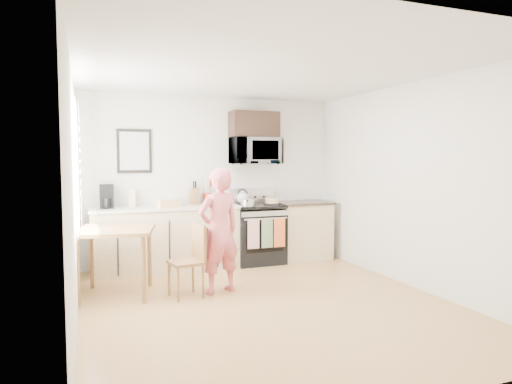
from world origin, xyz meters
name	(u,v)px	position (x,y,z in m)	size (l,w,h in m)	color
floor	(267,304)	(0.00, 0.00, 0.00)	(4.60, 4.60, 0.00)	#A37D3F
back_wall	(213,180)	(0.00, 2.30, 1.30)	(4.00, 0.04, 2.60)	silver
front_wall	(403,211)	(0.00, -2.30, 1.30)	(4.00, 0.04, 2.60)	silver
left_wall	(73,194)	(-2.00, 0.00, 1.30)	(0.04, 4.60, 2.60)	silver
right_wall	(414,185)	(2.00, 0.00, 1.30)	(0.04, 4.60, 2.60)	silver
ceiling	(268,70)	(0.00, 0.00, 2.60)	(4.00, 4.60, 0.04)	silver
window	(78,166)	(-1.96, 0.80, 1.55)	(0.06, 1.40, 1.50)	silver
cabinet_left	(166,240)	(-0.80, 2.00, 0.45)	(2.10, 0.60, 0.90)	tan
countertop_left	(166,208)	(-0.80, 2.00, 0.92)	(2.14, 0.64, 0.04)	beige
cabinet_right	(302,231)	(1.43, 2.00, 0.45)	(0.84, 0.60, 0.90)	tan
countertop_right	(303,203)	(1.43, 2.00, 0.92)	(0.88, 0.64, 0.04)	black
range	(257,235)	(0.63, 1.98, 0.44)	(0.76, 0.70, 1.16)	black
microwave	(255,151)	(0.63, 2.08, 1.76)	(0.76, 0.51, 0.42)	#B8B8BD
upper_cabinet	(254,124)	(0.63, 2.12, 2.18)	(0.76, 0.35, 0.40)	black
wall_art	(134,151)	(-1.20, 2.28, 1.75)	(0.50, 0.04, 0.65)	black
wall_trivet	(216,180)	(0.05, 2.28, 1.30)	(0.20, 0.02, 0.20)	#A0200D
person	(219,231)	(-0.39, 0.62, 0.76)	(0.56, 0.37, 1.53)	#B63236
dining_table	(116,236)	(-1.57, 0.93, 0.72)	(0.90, 0.90, 0.81)	brown
chair	(195,250)	(-0.69, 0.59, 0.55)	(0.45, 0.42, 0.86)	brown
knife_block	(194,196)	(-0.32, 2.20, 1.06)	(0.11, 0.15, 0.24)	brown
utensil_crock	(207,193)	(-0.11, 2.21, 1.10)	(0.13, 0.13, 0.40)	#A0200D
fruit_bowl	(176,202)	(-0.62, 2.17, 0.98)	(0.24, 0.24, 0.09)	silver
milk_carton	(133,198)	(-1.25, 2.13, 1.06)	(0.09, 0.09, 0.25)	tan
coffee_maker	(107,197)	(-1.61, 2.06, 1.10)	(0.20, 0.29, 0.34)	black
bread_bag	(169,204)	(-0.79, 1.78, 1.00)	(0.32, 0.15, 0.12)	tan
cake	(272,201)	(0.86, 1.92, 0.97)	(0.28, 0.28, 0.09)	black
kettle	(243,197)	(0.44, 2.14, 1.03)	(0.19, 0.19, 0.24)	silver
pot	(248,203)	(0.39, 1.75, 0.98)	(0.21, 0.34, 0.10)	#B8B8BD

